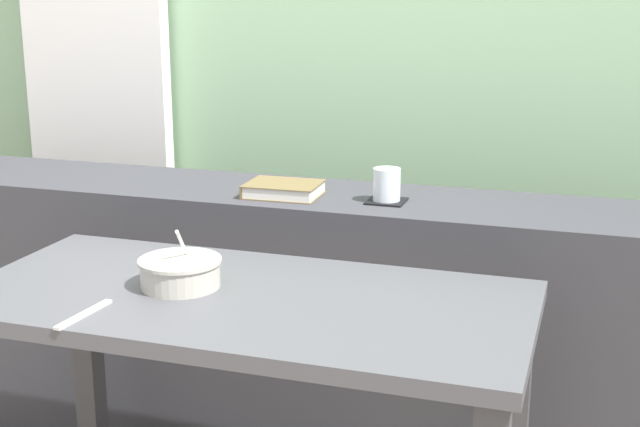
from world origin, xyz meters
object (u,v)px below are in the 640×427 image
closed_book (283,189)px  juice_glass (387,186)px  coaster_square (386,201)px  soup_bowl (180,273)px  breakfast_table (245,344)px  fork_utensil (84,314)px

closed_book → juice_glass: bearing=3.0°
coaster_square → soup_bowl: bearing=-119.9°
coaster_square → juice_glass: bearing=0.0°
breakfast_table → closed_book: (-0.12, 0.56, 0.22)m
soup_bowl → fork_utensil: (-0.11, -0.22, -0.03)m
soup_bowl → breakfast_table: bearing=-1.9°
juice_glass → fork_utensil: bearing=-118.7°
juice_glass → soup_bowl: bearing=-119.9°
juice_glass → soup_bowl: 0.66m
breakfast_table → coaster_square: coaster_square is taller
closed_book → soup_bowl: soup_bowl is taller
closed_book → breakfast_table: bearing=-78.3°
breakfast_table → juice_glass: 0.65m
soup_bowl → closed_book: bearing=86.1°
soup_bowl → fork_utensil: bearing=-115.5°
coaster_square → breakfast_table: bearing=-106.9°
closed_book → fork_utensil: bearing=-100.5°
breakfast_table → closed_book: size_ratio=5.99×
fork_utensil → closed_book: bearing=84.2°
juice_glass → closed_book: 0.29m
fork_utensil → juice_glass: bearing=65.9°
closed_book → soup_bowl: (-0.04, -0.55, -0.07)m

